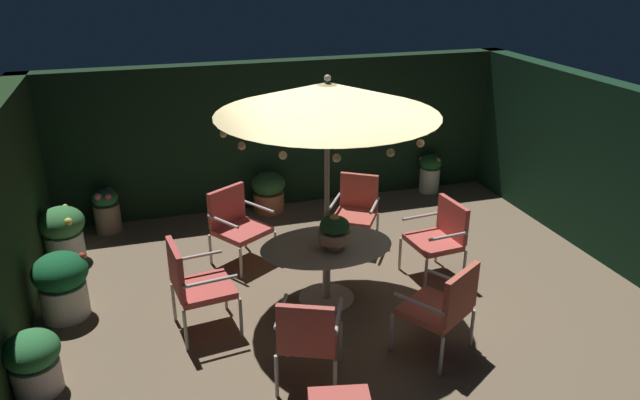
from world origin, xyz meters
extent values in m
cube|color=brown|center=(0.00, 0.00, -0.01)|extent=(7.48, 6.52, 0.02)
cube|color=black|center=(0.00, 3.11, 1.12)|extent=(7.48, 0.30, 2.24)
cube|color=black|center=(3.59, 0.00, 1.12)|extent=(0.30, 6.52, 2.24)
cylinder|color=#BAB0A7|center=(-0.24, 0.04, 0.01)|extent=(0.64, 0.64, 0.03)
cylinder|color=#BAB0A7|center=(-0.24, 0.04, 0.34)|extent=(0.09, 0.09, 0.68)
ellipsoid|color=#B2AD99|center=(-0.24, 0.04, 0.69)|extent=(1.50, 1.07, 0.03)
cylinder|color=#B9B3A3|center=(-0.24, 0.04, 1.16)|extent=(0.06, 0.06, 2.31)
cone|color=tan|center=(-0.24, 0.04, 2.36)|extent=(2.33, 2.33, 0.33)
sphere|color=#B9B3A3|center=(-0.24, 0.04, 2.57)|extent=(0.07, 0.07, 0.07)
sphere|color=#F9DB8C|center=(0.83, 0.01, 2.09)|extent=(0.08, 0.08, 0.08)
sphere|color=#F9DB8C|center=(0.75, 0.46, 2.09)|extent=(0.08, 0.08, 0.08)
sphere|color=#F9DB8C|center=(0.47, 0.85, 2.09)|extent=(0.08, 0.08, 0.08)
sphere|color=#F9DB8C|center=(0.03, 1.08, 2.09)|extent=(0.08, 0.08, 0.08)
sphere|color=#F9DB8C|center=(-0.46, 1.09, 2.09)|extent=(0.08, 0.08, 0.08)
sphere|color=#F9DB8C|center=(-0.93, 0.85, 2.09)|extent=(0.08, 0.08, 0.08)
sphere|color=#F9DB8C|center=(-1.18, 0.55, 2.09)|extent=(0.08, 0.08, 0.08)
sphere|color=#F9DB8C|center=(-1.31, 0.03, 2.09)|extent=(0.08, 0.08, 0.08)
sphere|color=#F9DB8C|center=(-1.20, -0.42, 2.09)|extent=(0.08, 0.08, 0.08)
sphere|color=#F9DB8C|center=(-0.91, -0.79, 2.09)|extent=(0.08, 0.08, 0.08)
sphere|color=#F9DB8C|center=(-0.48, -1.00, 2.09)|extent=(0.08, 0.08, 0.08)
sphere|color=#F9DB8C|center=(0.03, -1.00, 2.09)|extent=(0.08, 0.08, 0.08)
sphere|color=#F9DB8C|center=(0.40, -0.82, 2.09)|extent=(0.08, 0.08, 0.08)
sphere|color=#F9DB8C|center=(0.74, -0.40, 2.09)|extent=(0.08, 0.08, 0.08)
cylinder|color=tan|center=(-0.19, -0.09, 0.76)|extent=(0.16, 0.16, 0.10)
cylinder|color=tan|center=(-0.19, -0.09, 0.87)|extent=(0.36, 0.36, 0.11)
ellipsoid|color=#1F532B|center=(-0.19, -0.09, 1.00)|extent=(0.33, 0.33, 0.20)
sphere|color=#EBC04F|center=(-0.19, -0.09, 1.07)|extent=(0.11, 0.11, 0.11)
cylinder|color=#BAAFAD|center=(-0.58, 1.14, 0.20)|extent=(0.04, 0.04, 0.41)
cylinder|color=#BAAFAD|center=(-1.09, 0.81, 0.20)|extent=(0.04, 0.04, 0.41)
cylinder|color=#BAAFAD|center=(-0.89, 1.62, 0.20)|extent=(0.04, 0.04, 0.41)
cylinder|color=#BAAFAD|center=(-1.40, 1.29, 0.20)|extent=(0.04, 0.04, 0.41)
cube|color=#C35049|center=(-0.99, 1.22, 0.44)|extent=(0.80, 0.79, 0.07)
cube|color=#C35049|center=(-1.14, 1.45, 0.72)|extent=(0.52, 0.36, 0.48)
cylinder|color=#BAAFAD|center=(-0.74, 1.38, 0.68)|extent=(0.33, 0.48, 0.04)
cylinder|color=#BAAFAD|center=(-1.25, 1.05, 0.68)|extent=(0.33, 0.48, 0.04)
cylinder|color=#B4B7AA|center=(-1.38, 0.18, 0.23)|extent=(0.04, 0.04, 0.46)
cylinder|color=#B4B7AA|center=(-1.30, -0.39, 0.23)|extent=(0.04, 0.04, 0.46)
cylinder|color=#B4B7AA|center=(-1.95, 0.11, 0.23)|extent=(0.04, 0.04, 0.46)
cylinder|color=#B4B7AA|center=(-1.87, -0.46, 0.23)|extent=(0.04, 0.04, 0.46)
cube|color=#C14C45|center=(-1.62, -0.14, 0.49)|extent=(0.63, 0.63, 0.07)
cube|color=#C14C45|center=(-1.90, -0.18, 0.78)|extent=(0.13, 0.55, 0.51)
cylinder|color=#B4B7AA|center=(-1.66, 0.14, 0.73)|extent=(0.55, 0.11, 0.04)
cylinder|color=#B4B7AA|center=(-1.59, -0.43, 0.73)|extent=(0.55, 0.11, 0.04)
cylinder|color=#B2B0A7|center=(-0.92, -0.87, 0.22)|extent=(0.04, 0.04, 0.45)
cylinder|color=#B2B0A7|center=(-0.44, -1.08, 0.22)|extent=(0.04, 0.04, 0.45)
cylinder|color=#B2B0A7|center=(-1.16, -1.40, 0.22)|extent=(0.04, 0.04, 0.45)
cylinder|color=#B2B0A7|center=(-0.67, -1.61, 0.22)|extent=(0.04, 0.04, 0.45)
cube|color=#B35348|center=(-0.80, -1.24, 0.48)|extent=(0.70, 0.72, 0.07)
cube|color=#B35348|center=(-0.91, -1.49, 0.74)|extent=(0.49, 0.26, 0.45)
cylinder|color=#B2B0A7|center=(-1.04, -1.13, 0.73)|extent=(0.25, 0.52, 0.04)
cylinder|color=#B2B0A7|center=(-0.56, -1.35, 0.73)|extent=(0.25, 0.52, 0.04)
cylinder|color=#B4B0AB|center=(0.10, -1.06, 0.21)|extent=(0.04, 0.04, 0.42)
cylinder|color=#B4B0AB|center=(0.61, -0.75, 0.21)|extent=(0.04, 0.04, 0.42)
cylinder|color=#B4B0AB|center=(0.40, -1.55, 0.21)|extent=(0.04, 0.04, 0.42)
cylinder|color=#B4B0AB|center=(0.91, -1.23, 0.21)|extent=(0.04, 0.04, 0.42)
cube|color=#B65643|center=(0.51, -1.15, 0.46)|extent=(0.79, 0.78, 0.07)
cube|color=#B65643|center=(0.65, -1.38, 0.74)|extent=(0.52, 0.35, 0.49)
cylinder|color=#B4B0AB|center=(0.25, -1.31, 0.67)|extent=(0.32, 0.48, 0.04)
cylinder|color=#B4B0AB|center=(0.76, -0.99, 0.67)|extent=(0.32, 0.48, 0.04)
cylinder|color=#BCB0A9|center=(0.92, -0.16, 0.22)|extent=(0.04, 0.04, 0.44)
cylinder|color=#BCB0A9|center=(0.86, 0.45, 0.22)|extent=(0.04, 0.04, 0.44)
cylinder|color=#BCB0A9|center=(1.45, -0.11, 0.22)|extent=(0.04, 0.04, 0.44)
cylinder|color=#BCB0A9|center=(1.40, 0.50, 0.22)|extent=(0.04, 0.04, 0.44)
cube|color=#BD4E46|center=(1.16, 0.17, 0.48)|extent=(0.58, 0.64, 0.07)
cube|color=#BD4E46|center=(1.41, 0.19, 0.74)|extent=(0.11, 0.59, 0.46)
cylinder|color=#BCB0A9|center=(1.19, -0.13, 0.69)|extent=(0.52, 0.08, 0.04)
cylinder|color=#BCB0A9|center=(1.13, 0.47, 0.69)|extent=(0.52, 0.08, 0.04)
cylinder|color=#B2B6AC|center=(0.60, 0.84, 0.20)|extent=(0.04, 0.04, 0.41)
cylinder|color=#B2B6AC|center=(0.15, 1.13, 0.20)|extent=(0.04, 0.04, 0.41)
cylinder|color=#B2B6AC|center=(0.90, 1.30, 0.20)|extent=(0.04, 0.04, 0.41)
cylinder|color=#B2B6AC|center=(0.45, 1.59, 0.20)|extent=(0.04, 0.04, 0.41)
cube|color=#B84F40|center=(0.52, 1.22, 0.44)|extent=(0.74, 0.74, 0.07)
cube|color=#B84F40|center=(0.67, 1.44, 0.72)|extent=(0.47, 0.33, 0.48)
cylinder|color=#B2B6AC|center=(0.75, 1.07, 0.64)|extent=(0.32, 0.47, 0.04)
cylinder|color=#B2B6AC|center=(0.30, 1.36, 0.64)|extent=(0.32, 0.47, 0.04)
cylinder|color=beige|center=(-3.23, -0.68, 0.15)|extent=(0.43, 0.43, 0.31)
ellipsoid|color=#2B7139|center=(-3.23, -0.68, 0.44)|extent=(0.50, 0.50, 0.35)
sphere|color=#BB4672|center=(-3.11, -0.65, 0.47)|extent=(0.07, 0.07, 0.07)
sphere|color=#AA458A|center=(-3.33, -0.57, 0.47)|extent=(0.07, 0.07, 0.07)
sphere|color=#A33A81|center=(-3.28, -0.83, 0.51)|extent=(0.11, 0.11, 0.11)
cylinder|color=#B26443|center=(-0.32, 2.74, 0.15)|extent=(0.48, 0.48, 0.31)
ellipsoid|color=#275129|center=(-0.32, 2.74, 0.45)|extent=(0.51, 0.51, 0.36)
sphere|color=red|center=(-0.17, 2.78, 0.48)|extent=(0.11, 0.11, 0.11)
sphere|color=red|center=(-0.40, 2.84, 0.58)|extent=(0.07, 0.07, 0.07)
sphere|color=red|center=(-0.40, 2.60, 0.54)|extent=(0.07, 0.07, 0.07)
cylinder|color=#836C54|center=(-2.68, 2.71, 0.21)|extent=(0.36, 0.36, 0.41)
ellipsoid|color=#246036|center=(-2.68, 2.71, 0.51)|extent=(0.35, 0.35, 0.25)
sphere|color=#EB4565|center=(-2.59, 2.73, 0.57)|extent=(0.08, 0.08, 0.08)
sphere|color=#E65672|center=(-2.63, 2.84, 0.56)|extent=(0.11, 0.11, 0.11)
sphere|color=#D3467F|center=(-2.72, 2.84, 0.53)|extent=(0.08, 0.08, 0.08)
sphere|color=#EF5078|center=(-2.78, 2.70, 0.57)|extent=(0.07, 0.07, 0.07)
sphere|color=#E6596E|center=(-2.77, 2.59, 0.58)|extent=(0.11, 0.11, 0.11)
sphere|color=#ED5172|center=(-2.63, 2.57, 0.58)|extent=(0.09, 0.09, 0.09)
cylinder|color=beige|center=(2.42, 2.77, 0.21)|extent=(0.33, 0.33, 0.41)
ellipsoid|color=#1D5221|center=(2.42, 2.77, 0.51)|extent=(0.37, 0.37, 0.26)
sphere|color=orange|center=(2.54, 2.77, 0.52)|extent=(0.09, 0.09, 0.09)
sphere|color=orange|center=(2.45, 2.85, 0.54)|extent=(0.09, 0.09, 0.09)
sphere|color=#D88D46|center=(2.31, 2.86, 0.54)|extent=(0.10, 0.10, 0.10)
sphere|color=#EA7947|center=(2.35, 2.69, 0.55)|extent=(0.10, 0.10, 0.10)
sphere|color=orange|center=(2.49, 2.66, 0.58)|extent=(0.09, 0.09, 0.09)
cylinder|color=beige|center=(-3.08, 0.55, 0.20)|extent=(0.50, 0.50, 0.39)
ellipsoid|color=#14552C|center=(-3.08, 0.55, 0.55)|extent=(0.59, 0.59, 0.41)
sphere|color=red|center=(-2.85, 0.61, 0.68)|extent=(0.07, 0.07, 0.07)
sphere|color=red|center=(-3.18, 0.76, 0.57)|extent=(0.07, 0.07, 0.07)
sphere|color=red|center=(-3.22, 0.41, 0.63)|extent=(0.09, 0.09, 0.09)
cylinder|color=silver|center=(-3.19, 1.95, 0.19)|extent=(0.48, 0.48, 0.37)
ellipsoid|color=#337239|center=(-3.19, 1.95, 0.53)|extent=(0.58, 0.58, 0.40)
sphere|color=#E0C454|center=(-3.02, 1.95, 0.59)|extent=(0.07, 0.07, 0.07)
sphere|color=#F1C150|center=(-3.14, 2.16, 0.66)|extent=(0.07, 0.07, 0.07)
sphere|color=#EFC44E|center=(-3.31, 2.13, 0.61)|extent=(0.07, 0.07, 0.07)
sphere|color=#F7CC4A|center=(-3.41, 1.97, 0.59)|extent=(0.10, 0.10, 0.10)
sphere|color=#E9C453|center=(-3.30, 1.79, 0.53)|extent=(0.09, 0.09, 0.09)
sphere|color=#E4D954|center=(-3.08, 1.74, 0.62)|extent=(0.10, 0.10, 0.10)
camera|label=1|loc=(-2.04, -5.67, 3.75)|focal=33.69mm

